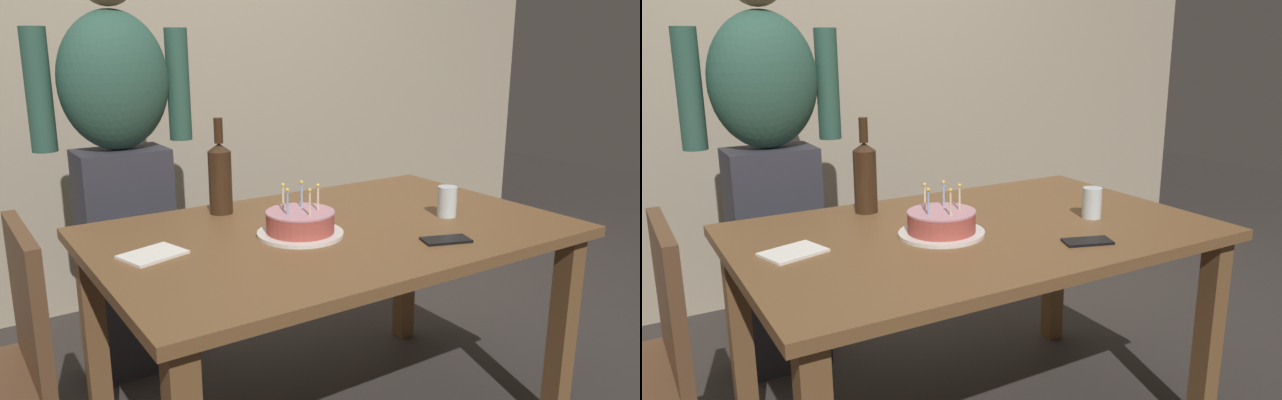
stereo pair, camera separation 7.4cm
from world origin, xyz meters
TOP-DOWN VIEW (x-y plane):
  - back_wall at (0.00, 1.55)m, footprint 5.20×0.10m
  - dining_table at (0.00, 0.00)m, footprint 1.50×0.96m
  - birthday_cake at (-0.13, -0.02)m, footprint 0.27×0.27m
  - water_glass_near at (0.40, -0.11)m, footprint 0.07×0.07m
  - wine_bottle at (-0.23, 0.36)m, footprint 0.08×0.08m
  - cell_phone at (0.20, -0.31)m, footprint 0.16×0.11m
  - napkin_stack at (-0.58, 0.05)m, footprint 0.19×0.17m
  - person_man_bearded at (-0.44, 0.81)m, footprint 0.61×0.27m

SIDE VIEW (x-z plane):
  - dining_table at x=0.00m, z-range 0.27..1.01m
  - cell_phone at x=0.20m, z-range 0.74..0.75m
  - napkin_stack at x=-0.58m, z-range 0.74..0.75m
  - birthday_cake at x=-0.13m, z-range 0.70..0.86m
  - water_glass_near at x=0.40m, z-range 0.74..0.84m
  - wine_bottle at x=-0.23m, z-range 0.70..1.04m
  - person_man_bearded at x=-0.44m, z-range 0.04..1.70m
  - back_wall at x=0.00m, z-range 0.00..2.60m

